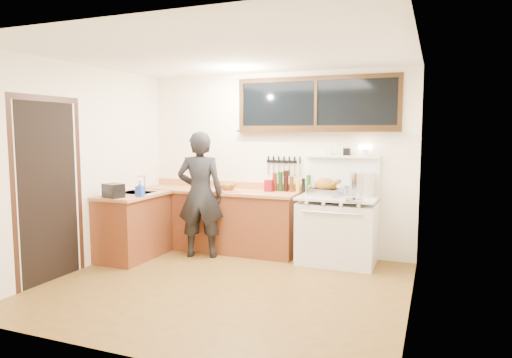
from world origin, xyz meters
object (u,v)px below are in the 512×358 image
at_px(roast_turkey, 326,188).
at_px(man, 200,194).
at_px(cutting_board, 228,188).
at_px(vintage_stove, 338,228).

bearing_deg(roast_turkey, man, -167.00).
relative_size(man, cutting_board, 3.77).
distance_m(vintage_stove, roast_turkey, 0.56).
relative_size(man, roast_turkey, 3.75).
bearing_deg(cutting_board, man, -131.93).
bearing_deg(man, vintage_stove, 12.11).
xyz_separation_m(vintage_stove, roast_turkey, (-0.17, -0.01, 0.53)).
bearing_deg(roast_turkey, vintage_stove, 2.82).
distance_m(vintage_stove, man, 1.94).
height_order(man, cutting_board, man).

